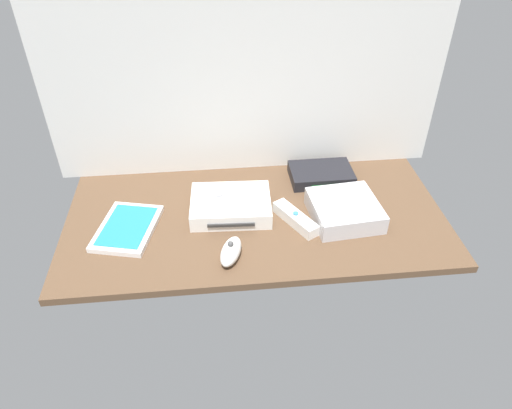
% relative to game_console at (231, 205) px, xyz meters
% --- Properties ---
extents(ground_plane, '(1.00, 0.48, 0.02)m').
position_rel_game_console_xyz_m(ground_plane, '(0.06, -0.03, -0.03)').
color(ground_plane, brown).
rests_on(ground_plane, ground).
extents(back_wall, '(1.10, 0.01, 0.64)m').
position_rel_game_console_xyz_m(back_wall, '(0.06, 0.22, 0.30)').
color(back_wall, silver).
rests_on(back_wall, ground).
extents(game_console, '(0.22, 0.17, 0.04)m').
position_rel_game_console_xyz_m(game_console, '(0.00, 0.00, 0.00)').
color(game_console, white).
rests_on(game_console, ground_plane).
extents(mini_computer, '(0.18, 0.18, 0.05)m').
position_rel_game_console_xyz_m(mini_computer, '(0.29, -0.06, 0.00)').
color(mini_computer, silver).
rests_on(mini_computer, ground_plane).
extents(game_case, '(0.18, 0.22, 0.02)m').
position_rel_game_console_xyz_m(game_case, '(-0.27, -0.05, -0.01)').
color(game_case, white).
rests_on(game_case, ground_plane).
extents(network_router, '(0.18, 0.12, 0.03)m').
position_rel_game_console_xyz_m(network_router, '(0.27, 0.13, -0.00)').
color(network_router, black).
rests_on(network_router, ground_plane).
extents(remote_wand, '(0.10, 0.15, 0.03)m').
position_rel_game_console_xyz_m(remote_wand, '(0.16, -0.06, -0.01)').
color(remote_wand, white).
rests_on(remote_wand, ground_plane).
extents(remote_nunchuk, '(0.07, 0.11, 0.05)m').
position_rel_game_console_xyz_m(remote_nunchuk, '(-0.01, -0.18, -0.00)').
color(remote_nunchuk, white).
rests_on(remote_nunchuk, ground_plane).
extents(remote_classic_pad, '(0.15, 0.10, 0.02)m').
position_rel_game_console_xyz_m(remote_classic_pad, '(0.01, -0.01, 0.03)').
color(remote_classic_pad, white).
rests_on(remote_classic_pad, game_console).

